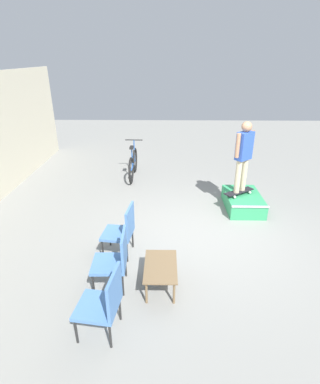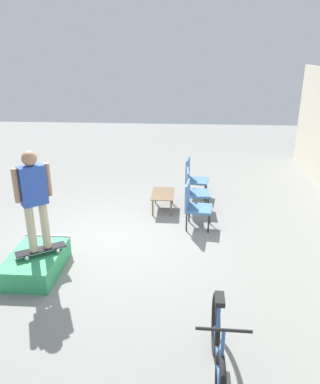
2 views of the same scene
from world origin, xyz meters
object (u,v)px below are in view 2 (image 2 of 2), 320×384
at_px(skate_ramp_box, 36,263).
at_px(patio_chair_right, 194,203).
at_px(skateboard_on_ramp, 41,249).
at_px(patio_chair_left, 193,176).
at_px(patio_chair_center, 194,189).
at_px(bicycle, 218,353).
at_px(person_skater, 34,194).
at_px(coffee_table, 163,195).

height_order(skate_ramp_box, patio_chair_right, patio_chair_right).
relative_size(skate_ramp_box, skateboard_on_ramp, 1.62).
xyz_separation_m(patio_chair_left, patio_chair_center, (0.88, -0.00, 0.00)).
distance_m(skateboard_on_ramp, bicycle, 3.34).
distance_m(patio_chair_right, bicycle, 3.86).
bearing_deg(patio_chair_left, person_skater, 152.96).
relative_size(skate_ramp_box, person_skater, 0.77).
height_order(patio_chair_left, bicycle, bicycle).
bearing_deg(skateboard_on_ramp, coffee_table, -156.12).
relative_size(skate_ramp_box, patio_chair_left, 1.30).
bearing_deg(coffee_table, person_skater, -33.44).
relative_size(coffee_table, bicycle, 0.48).
xyz_separation_m(skate_ramp_box, coffee_table, (-2.71, 1.91, 0.17)).
height_order(person_skater, coffee_table, person_skater).
relative_size(patio_chair_center, bicycle, 0.56).
bearing_deg(patio_chair_center, bicycle, -179.24).
xyz_separation_m(skate_ramp_box, patio_chair_right, (-1.87, 2.60, 0.35)).
xyz_separation_m(skate_ramp_box, person_skater, (0.01, 0.12, 1.21)).
bearing_deg(person_skater, coffee_table, -163.29).
relative_size(person_skater, patio_chair_center, 1.69).
bearing_deg(patio_chair_center, person_skater, 135.83).
xyz_separation_m(coffee_table, bicycle, (4.70, 0.89, 0.05)).
bearing_deg(bicycle, patio_chair_right, -175.83).
relative_size(patio_chair_right, bicycle, 0.56).
xyz_separation_m(person_skater, coffee_table, (-2.72, 1.80, -1.04)).
distance_m(person_skater, coffee_table, 3.42).
bearing_deg(coffee_table, patio_chair_right, 39.12).
height_order(person_skater, patio_chair_right, person_skater).
height_order(patio_chair_center, patio_chair_right, same).
relative_size(person_skater, coffee_table, 1.98).
xyz_separation_m(skateboard_on_ramp, patio_chair_left, (-3.59, 2.48, 0.10)).
xyz_separation_m(skateboard_on_ramp, person_skater, (0.00, 0.00, 0.96)).
bearing_deg(patio_chair_right, skate_ramp_box, 132.60).
bearing_deg(patio_chair_center, skateboard_on_ramp, 135.83).
height_order(skateboard_on_ramp, person_skater, person_skater).
height_order(skateboard_on_ramp, bicycle, bicycle).
bearing_deg(skate_ramp_box, patio_chair_right, 125.64).
xyz_separation_m(coffee_table, patio_chair_center, (0.00, 0.69, 0.18)).
bearing_deg(patio_chair_left, skate_ramp_box, 151.66).
xyz_separation_m(person_skater, patio_chair_right, (-1.87, 2.48, -0.86)).
relative_size(skateboard_on_ramp, bicycle, 0.45).
relative_size(coffee_table, patio_chair_left, 0.85).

